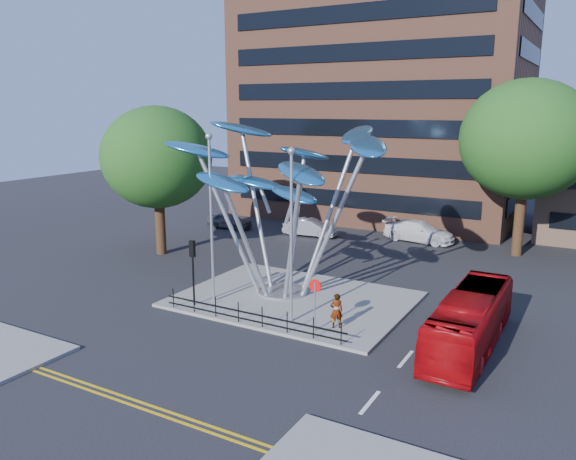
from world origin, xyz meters
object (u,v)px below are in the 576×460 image
Objects in this scene: pedestrian at (336,311)px; parked_car_mid at (310,227)px; street_lamp_right at (291,220)px; traffic_light_island at (193,259)px; parked_car_left at (229,221)px; leaf_sculpture at (283,171)px; tree_left at (157,158)px; no_entry_sign_island at (315,296)px; parked_car_right at (419,231)px; tree_right at (526,140)px; red_bus at (470,321)px; street_lamp_left at (211,204)px.

pedestrian is 0.39× the size of parked_car_mid.
street_lamp_right reaches higher than traffic_light_island.
traffic_light_island reaches higher than parked_car_left.
tree_left is at bearing 164.45° from leaf_sculpture.
no_entry_sign_island is at bearing 12.63° from pedestrian.
parked_car_mid is at bearing 113.45° from parked_car_right.
tree_right is 18.37m from leaf_sculpture.
tree_left reaches higher than parked_car_right.
street_lamp_right is at bearing -162.76° from parked_car_mid.
parked_car_left is (-17.45, 16.00, -0.32)m from pedestrian.
red_bus is 5.89m from pedestrian.
tree_right is 1.38× the size of street_lamp_left.
red_bus is at bearing 8.05° from traffic_light_island.
tree_left is at bearing 154.93° from no_entry_sign_island.
no_entry_sign_island is 0.57× the size of parked_car_mid.
leaf_sculpture is at bearing -15.55° from tree_left.
parked_car_right is at bearing 93.36° from no_entry_sign_island.
parked_car_left is at bearing 108.06° from parked_car_right.
parked_car_mid is at bearing 56.55° from tree_left.
leaf_sculpture is 1.45× the size of street_lamp_left.
tree_left is 13.53m from parked_car_mid.
street_lamp_left is 17.45m from parked_car_mid.
tree_right is 10.22m from parked_car_right.
red_bus reaches higher than pedestrian.
tree_right is 7.24× the size of pedestrian.
street_lamp_right is at bearing -174.92° from parked_car_right.
parked_car_mid is (-10.06, 16.76, -0.27)m from pedestrian.
parked_car_right is (-7.18, 0.64, -7.24)m from tree_right.
parked_car_right reaches higher than parked_car_left.
tree_right reaches higher than parked_car_left.
no_entry_sign_island reaches higher than parked_car_right.
parked_car_mid is at bearing -94.74° from pedestrian.
street_lamp_left is at bearing -150.93° from parked_car_left.
pedestrian is 0.30× the size of parked_car_right.
leaf_sculpture is 15.66m from parked_car_mid.
street_lamp_right is at bearing -27.43° from pedestrian.
no_entry_sign_island reaches higher than pedestrian.
red_bus is 19.79m from parked_car_right.
leaf_sculpture is 7.71m from no_entry_sign_island.
tree_left reaches higher than red_bus.
tree_right is at bearing 55.95° from street_lamp_left.
parked_car_right is (-1.90, 19.32, -0.19)m from pedestrian.
street_lamp_left is 3.59× the size of no_entry_sign_island.
street_lamp_right is (14.50, -7.00, -1.70)m from tree_left.
leaf_sculpture is 12.19m from red_bus.
leaf_sculpture reaches higher than traffic_light_island.
tree_left is at bearing 145.62° from street_lamp_left.
parked_car_mid is 0.79× the size of parked_car_right.
no_entry_sign_island is 23.74m from parked_car_left.
red_bus is 22.29m from parked_car_mid.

